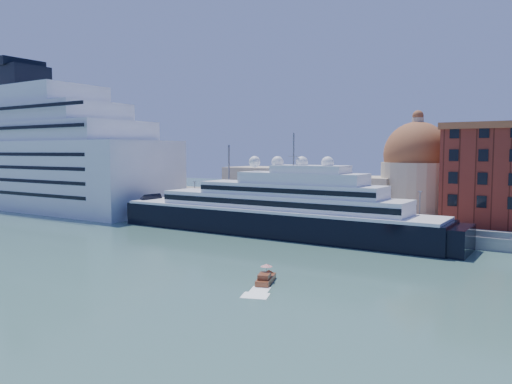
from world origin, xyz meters
The scene contains 9 objects.
ground centered at (0.00, 0.00, 0.00)m, with size 400.00×400.00×0.00m, color #3A645A.
quay centered at (0.00, 34.00, 1.25)m, with size 180.00×10.00×2.50m, color gray.
land centered at (0.00, 75.00, 1.00)m, with size 260.00×72.00×2.00m, color slate.
quay_fence centered at (0.00, 29.50, 3.10)m, with size 180.00×0.10×1.20m, color slate.
superyacht centered at (-3.84, 23.00, 4.61)m, with size 89.46×12.40×26.74m.
service_barge centered at (-46.82, 22.09, 0.71)m, with size 11.16×4.07×2.48m.
water_taxi centered at (19.98, -13.44, 0.66)m, with size 3.80×6.12×2.76m.
church centered at (6.39, 57.72, 10.91)m, with size 66.00×18.00×25.50m.
lamp_posts centered at (-12.67, 32.27, 9.84)m, with size 120.80×2.40×18.00m.
Camera 1 is at (56.89, -73.37, 18.87)m, focal length 35.00 mm.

